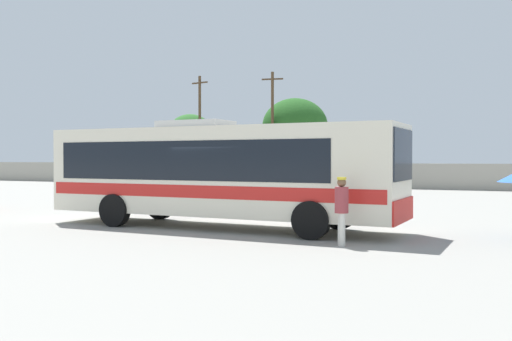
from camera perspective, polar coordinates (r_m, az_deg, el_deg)
name	(u,v)px	position (r m, az deg, el deg)	size (l,w,h in m)	color
ground_plane	(322,205)	(26.96, 6.65, -3.41)	(300.00, 300.00, 0.00)	gray
perimeter_wall	(387,176)	(42.36, 13.02, -0.53)	(80.00, 0.30, 1.82)	#9E998C
coach_bus_cream_red	(216,170)	(17.85, -4.07, 0.03)	(11.48, 3.05, 3.36)	silver
attendant_by_bus_door	(342,207)	(14.24, 8.57, -3.61)	(0.46, 0.46, 1.70)	silver
parked_car_leftmost_maroon	(262,177)	(42.01, 0.58, -0.68)	(4.53, 2.08, 1.48)	maroon
parked_car_second_grey	(332,179)	(39.66, 7.66, -0.83)	(4.35, 2.24, 1.45)	slate
utility_pole_near	(272,126)	(47.34, 1.66, 4.47)	(1.79, 0.42, 9.36)	#4C3823
utility_pole_far	(200,127)	(50.74, -5.65, 4.31)	(1.78, 0.54, 9.47)	#4C3823
roadside_tree_left	(190,134)	(52.09, -6.60, 3.69)	(4.12, 4.12, 6.20)	brown
roadside_tree_midleft	(295,126)	(49.80, 3.92, 4.46)	(5.69, 5.69, 7.42)	brown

